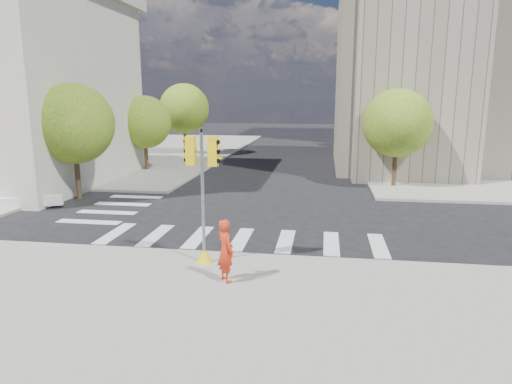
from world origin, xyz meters
TOP-DOWN VIEW (x-y plane):
  - ground at (0.00, 0.00)m, footprint 160.00×160.00m
  - sidewalk_near at (0.00, -11.00)m, footprint 30.00×14.00m
  - sidewalk_far_right at (20.00, 26.00)m, footprint 28.00×40.00m
  - sidewalk_far_left at (-20.00, 26.00)m, footprint 28.00×40.00m
  - civic_building at (15.59, 19.12)m, footprint 26.00×16.00m
  - office_tower at (22.00, 42.00)m, footprint 20.00×18.00m
  - tree_lw_near at (-10.50, 4.00)m, footprint 4.40×4.40m
  - tree_lw_mid at (-10.50, 14.00)m, footprint 4.00×4.00m
  - tree_lw_far at (-10.50, 24.00)m, footprint 4.80×4.80m
  - tree_re_near at (7.50, 10.00)m, footprint 4.20×4.20m
  - tree_re_mid at (7.50, 22.00)m, footprint 4.60×4.60m
  - tree_re_far at (7.50, 34.00)m, footprint 4.00×4.00m
  - lamp_near at (8.00, 14.00)m, footprint 0.35×0.18m
  - lamp_far at (8.00, 28.00)m, footprint 0.35×0.18m
  - traffic_signal at (-0.78, -5.14)m, footprint 1.07×0.56m
  - photographer at (0.28, -6.61)m, footprint 0.81×0.84m

SIDE VIEW (x-z plane):
  - ground at x=0.00m, z-range 0.00..0.00m
  - sidewalk_near at x=0.00m, z-range 0.00..0.15m
  - sidewalk_far_right at x=20.00m, z-range 0.00..0.15m
  - sidewalk_far_left at x=-20.00m, z-range 0.00..0.15m
  - photographer at x=0.28m, z-range 0.15..2.09m
  - traffic_signal at x=-0.78m, z-range -0.19..4.29m
  - tree_lw_mid at x=-10.50m, z-range 0.88..6.65m
  - tree_re_far at x=7.50m, z-range 0.93..6.80m
  - tree_re_near at x=7.50m, z-range 0.97..7.13m
  - tree_lw_near at x=-10.50m, z-range 1.00..7.41m
  - tree_re_mid at x=7.50m, z-range 1.02..7.68m
  - tree_lw_far at x=-10.50m, z-range 1.07..8.01m
  - lamp_near at x=8.00m, z-range 0.52..8.63m
  - lamp_far at x=8.00m, z-range 0.52..8.63m
  - civic_building at x=15.59m, z-range -2.43..16.96m
  - office_tower at x=22.00m, z-range 0.00..30.00m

